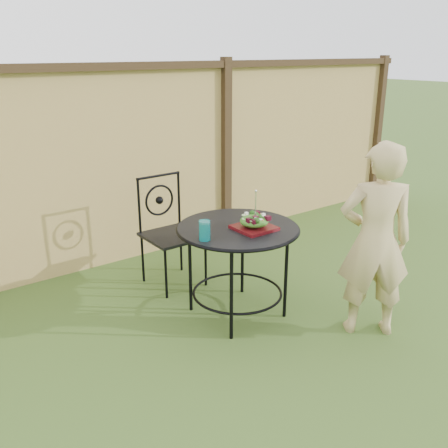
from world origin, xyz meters
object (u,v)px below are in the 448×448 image
patio_chair (169,228)px  diner (375,241)px  patio_table (238,244)px  salad_plate (254,228)px

patio_chair → diner: diner is taller
patio_table → salad_plate: salad_plate is taller
patio_chair → salad_plate: bearing=-79.6°
diner → patio_chair: bearing=-27.0°
salad_plate → patio_table: bearing=116.1°
patio_table → salad_plate: size_ratio=3.42×
patio_table → patio_chair: bearing=97.9°
diner → salad_plate: 0.86m
salad_plate → patio_chair: bearing=100.4°
patio_table → patio_chair: patio_chair is taller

